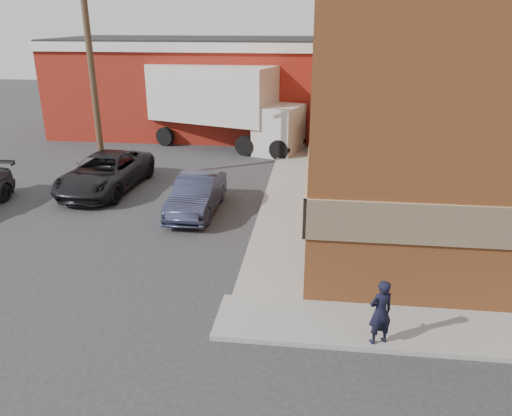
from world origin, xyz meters
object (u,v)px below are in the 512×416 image
(brick_building, at_px, (506,76))
(sedan, at_px, (197,195))
(suv_a, at_px, (105,173))
(box_truck, at_px, (227,101))
(utility_pole, at_px, (92,69))
(warehouse, at_px, (194,85))
(man, at_px, (380,312))

(brick_building, distance_m, sedan, 12.19)
(brick_building, bearing_deg, sedan, -164.17)
(suv_a, relative_size, box_truck, 0.58)
(utility_pole, height_order, box_truck, utility_pole)
(warehouse, xyz_separation_m, suv_a, (-0.91, -12.10, -2.07))
(warehouse, relative_size, suv_a, 3.04)
(brick_building, distance_m, suv_a, 15.94)
(utility_pole, relative_size, man, 6.00)
(warehouse, bearing_deg, brick_building, -37.20)
(utility_pole, height_order, sedan, utility_pole)
(sedan, distance_m, suv_a, 4.79)
(warehouse, distance_m, man, 23.50)
(warehouse, height_order, utility_pole, utility_pole)
(man, bearing_deg, utility_pole, -69.83)
(utility_pole, bearing_deg, suv_a, -61.96)
(man, relative_size, suv_a, 0.28)
(sedan, bearing_deg, utility_pole, 148.00)
(utility_pole, bearing_deg, sedan, -32.59)
(man, distance_m, sedan, 9.37)
(brick_building, distance_m, box_truck, 13.66)
(brick_building, bearing_deg, man, -116.83)
(sedan, bearing_deg, warehouse, 104.18)
(warehouse, relative_size, sedan, 3.95)
(man, bearing_deg, sedan, -77.34)
(warehouse, relative_size, box_truck, 1.77)
(brick_building, bearing_deg, suv_a, -175.92)
(utility_pole, xyz_separation_m, sedan, (4.92, -3.15, -4.07))
(brick_building, xyz_separation_m, box_truck, (-11.69, 6.73, -2.16))
(suv_a, bearing_deg, box_truck, 67.88)
(warehouse, height_order, box_truck, warehouse)
(brick_building, xyz_separation_m, sedan, (-11.08, -3.14, -4.00))
(sedan, height_order, box_truck, box_truck)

